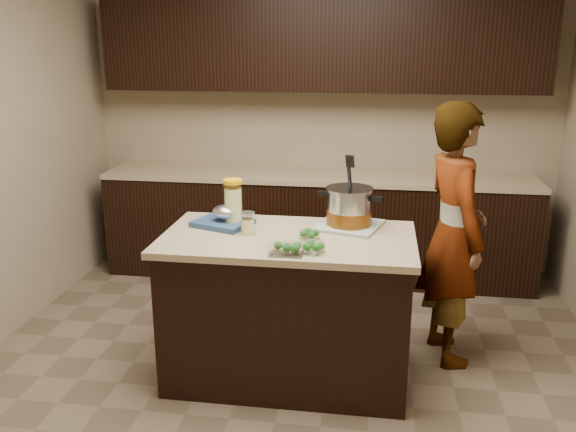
# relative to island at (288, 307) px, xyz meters

# --- Properties ---
(ground_plane) EXTENTS (4.00, 4.00, 0.00)m
(ground_plane) POSITION_rel_island_xyz_m (0.00, 0.00, -0.45)
(ground_plane) COLOR brown
(ground_plane) RESTS_ON ground
(room_shell) EXTENTS (4.04, 4.04, 2.72)m
(room_shell) POSITION_rel_island_xyz_m (0.00, 0.00, 1.26)
(room_shell) COLOR tan
(room_shell) RESTS_ON ground
(back_cabinets) EXTENTS (3.60, 0.63, 2.33)m
(back_cabinets) POSITION_rel_island_xyz_m (0.00, 1.74, 0.49)
(back_cabinets) COLOR black
(back_cabinets) RESTS_ON ground
(island) EXTENTS (1.46, 0.81, 0.90)m
(island) POSITION_rel_island_xyz_m (0.00, 0.00, 0.00)
(island) COLOR black
(island) RESTS_ON ground
(dish_towel) EXTENTS (0.45, 0.45, 0.02)m
(dish_towel) POSITION_rel_island_xyz_m (0.34, 0.23, 0.46)
(dish_towel) COLOR #4F7656
(dish_towel) RESTS_ON island
(stock_pot) EXTENTS (0.39, 0.35, 0.40)m
(stock_pot) POSITION_rel_island_xyz_m (0.34, 0.22, 0.56)
(stock_pot) COLOR #B7B7BC
(stock_pot) RESTS_ON dish_towel
(lemonade_pitcher) EXTENTS (0.14, 0.14, 0.28)m
(lemonade_pitcher) POSITION_rel_island_xyz_m (-0.36, 0.14, 0.58)
(lemonade_pitcher) COLOR #E8E08D
(lemonade_pitcher) RESTS_ON island
(mason_jar) EXTENTS (0.11, 0.11, 0.14)m
(mason_jar) POSITION_rel_island_xyz_m (-0.24, 0.01, 0.51)
(mason_jar) COLOR #E8E08D
(mason_jar) RESTS_ON island
(broccoli_tub_left) EXTENTS (0.13, 0.13, 0.05)m
(broccoli_tub_left) POSITION_rel_island_xyz_m (0.13, -0.05, 0.47)
(broccoli_tub_left) COLOR silver
(broccoli_tub_left) RESTS_ON island
(broccoli_tub_right) EXTENTS (0.15, 0.15, 0.06)m
(broccoli_tub_right) POSITION_rel_island_xyz_m (0.18, -0.26, 0.47)
(broccoli_tub_right) COLOR silver
(broccoli_tub_right) RESTS_ON island
(broccoli_tub_rect) EXTENTS (0.18, 0.14, 0.06)m
(broccoli_tub_rect) POSITION_rel_island_xyz_m (0.04, -0.30, 0.48)
(broccoli_tub_rect) COLOR silver
(broccoli_tub_rect) RESTS_ON island
(blue_tray) EXTENTS (0.39, 0.35, 0.12)m
(blue_tray) POSITION_rel_island_xyz_m (-0.41, 0.14, 0.49)
(blue_tray) COLOR navy
(blue_tray) RESTS_ON island
(person) EXTENTS (0.54, 0.68, 1.65)m
(person) POSITION_rel_island_xyz_m (0.98, 0.41, 0.37)
(person) COLOR gray
(person) RESTS_ON ground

